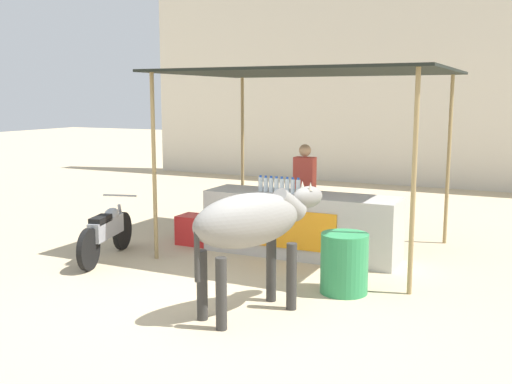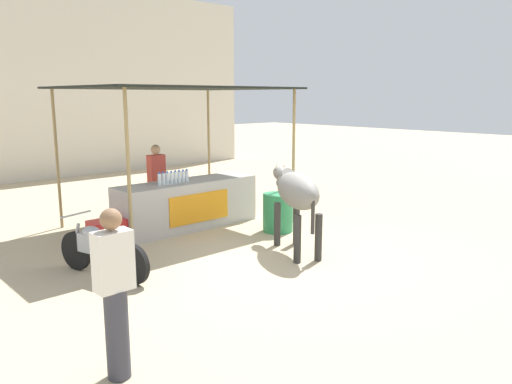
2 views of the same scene
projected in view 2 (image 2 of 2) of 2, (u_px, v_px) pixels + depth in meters
ground_plane at (262, 252)px, 8.57m from camera, size 60.00×60.00×0.00m
building_wall_far at (33, 81)px, 15.48m from camera, size 16.00×0.50×6.16m
stall_counter at (188, 204)px, 10.06m from camera, size 3.00×0.82×0.96m
stall_awning at (176, 93)px, 9.86m from camera, size 4.20×3.20×2.81m
water_bottle_row at (173, 177)px, 9.68m from camera, size 0.70×0.07×0.25m
vendor_behind_counter at (157, 183)px, 10.38m from camera, size 0.34×0.22×1.65m
cooler_box at (107, 233)px, 8.84m from camera, size 0.60×0.44×0.48m
water_barrel at (278, 213)px, 9.81m from camera, size 0.59×0.59×0.75m
cow at (296, 193)px, 8.39m from camera, size 1.13×1.79×1.44m
motorcycle_parked at (102, 249)px, 7.32m from camera, size 0.69×1.76×0.90m
passerby_on_street at (115, 293)px, 4.60m from camera, size 0.34×0.22×1.65m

